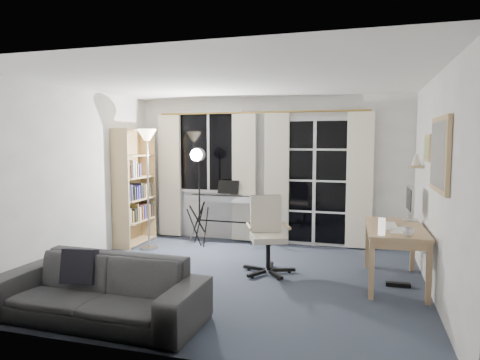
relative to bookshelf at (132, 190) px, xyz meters
name	(u,v)px	position (x,y,z in m)	size (l,w,h in m)	color
floor	(234,278)	(2.12, -1.25, -0.90)	(4.50, 4.00, 0.02)	#313848
window	(209,152)	(1.07, 0.73, 0.61)	(1.20, 0.08, 1.40)	white
french_door	(314,182)	(2.87, 0.73, 0.13)	(1.32, 0.09, 2.11)	white
curtains	(259,177)	(1.99, 0.63, 0.20)	(3.60, 0.07, 2.13)	gold
bookshelf	(132,190)	(0.00, 0.00, 0.00)	(0.30, 0.88, 1.88)	tan
torchiere_lamp	(147,153)	(0.42, -0.25, 0.61)	(0.32, 0.32, 1.87)	#B2B2B7
keyboard_piano	(226,199)	(1.47, 0.45, -0.16)	(1.34, 0.67, 0.97)	black
studio_light	(198,166)	(1.10, 0.14, 0.40)	(0.28, 0.32, 1.61)	black
office_chair	(267,227)	(2.45, -0.86, -0.32)	(0.68, 0.66, 0.98)	black
desk	(395,234)	(4.00, -0.92, -0.29)	(0.67, 1.29, 0.68)	tan
monitor	(410,200)	(4.20, -0.47, 0.05)	(0.17, 0.49, 0.43)	silver
desk_clutter	(391,243)	(3.95, -1.14, -0.36)	(0.39, 0.78, 0.86)	white
mug	(409,231)	(4.10, -1.42, -0.15)	(0.11, 0.09, 0.11)	silver
wall_mirror	(440,154)	(4.35, -1.60, 0.66)	(0.04, 0.94, 0.74)	tan
framed_print	(428,148)	(4.35, -0.70, 0.71)	(0.03, 0.42, 0.32)	tan
wall_shelf	(416,162)	(4.28, -0.20, 0.51)	(0.16, 0.30, 0.18)	tan
sofa	(98,279)	(1.27, -2.80, -0.50)	(2.01, 0.63, 0.78)	#28282A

